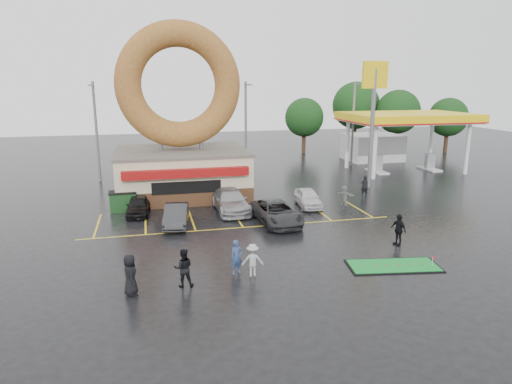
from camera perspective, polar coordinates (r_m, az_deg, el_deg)
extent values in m
plane|color=black|center=(25.71, -0.02, -6.74)|extent=(120.00, 120.00, 0.00)
cube|color=#472B19|center=(37.48, -9.15, 0.57)|extent=(10.00, 8.00, 1.20)
cube|color=beige|center=(37.13, -9.25, 3.21)|extent=(10.00, 8.00, 2.30)
cube|color=#59544C|center=(36.92, -9.32, 5.11)|extent=(10.20, 8.20, 0.20)
cube|color=maroon|center=(32.87, -8.68, 2.33)|extent=(9.00, 0.60, 0.60)
cylinder|color=slate|center=(36.75, -11.87, 6.07)|extent=(0.30, 0.30, 1.20)
cylinder|color=slate|center=(36.98, -6.88, 6.30)|extent=(0.30, 0.30, 1.20)
torus|color=brown|center=(36.54, -9.64, 13.05)|extent=(9.60, 2.00, 9.60)
cylinder|color=silver|center=(44.09, 14.60, 4.77)|extent=(0.40, 0.40, 5.00)
cylinder|color=silver|center=(49.56, 24.91, 4.88)|extent=(0.40, 0.40, 5.00)
cylinder|color=silver|center=(49.41, 11.36, 5.85)|extent=(0.40, 0.40, 5.00)
cylinder|color=silver|center=(54.35, 21.03, 5.90)|extent=(0.40, 0.40, 5.00)
cube|color=silver|center=(48.86, 18.39, 8.59)|extent=(12.00, 8.00, 0.50)
cube|color=yellow|center=(48.84, 18.42, 8.94)|extent=(12.30, 8.30, 0.70)
cube|color=#99999E|center=(47.89, 14.94, 3.48)|extent=(0.90, 0.60, 1.60)
cube|color=#99999E|center=(51.00, 20.90, 3.64)|extent=(0.90, 0.60, 1.60)
cube|color=silver|center=(55.30, 14.31, 5.45)|extent=(6.00, 5.00, 3.00)
cylinder|color=slate|center=(40.23, 14.28, 7.57)|extent=(0.36, 0.36, 10.00)
cube|color=yellow|center=(40.04, 14.66, 13.98)|extent=(2.20, 0.30, 2.20)
cylinder|color=slate|center=(43.89, -19.30, 7.04)|extent=(0.24, 0.24, 9.00)
cylinder|color=slate|center=(42.67, -19.88, 12.50)|extent=(0.12, 2.00, 0.12)
cube|color=slate|center=(41.68, -20.02, 12.41)|extent=(0.40, 0.18, 0.12)
cylinder|color=slate|center=(45.69, -1.29, 8.03)|extent=(0.24, 0.24, 9.00)
cylinder|color=slate|center=(44.49, -1.04, 13.30)|extent=(0.12, 2.00, 0.12)
cube|color=slate|center=(43.52, -0.75, 13.22)|extent=(0.40, 0.18, 0.12)
cylinder|color=slate|center=(50.52, 12.03, 8.27)|extent=(0.24, 0.24, 9.00)
cylinder|color=slate|center=(49.42, 12.78, 13.00)|extent=(0.12, 2.00, 0.12)
cube|color=slate|center=(48.52, 13.30, 12.91)|extent=(0.40, 0.18, 0.12)
cylinder|color=#332114|center=(62.54, 17.09, 6.12)|extent=(0.50, 0.50, 2.88)
sphere|color=black|center=(62.21, 17.33, 9.55)|extent=(5.60, 5.60, 5.60)
cylinder|color=#332114|center=(64.19, 22.63, 5.69)|extent=(0.50, 0.50, 2.52)
sphere|color=black|center=(63.88, 22.90, 8.61)|extent=(4.90, 4.90, 4.90)
cylinder|color=#332114|center=(64.15, 12.19, 6.75)|extent=(0.50, 0.50, 3.24)
sphere|color=black|center=(63.81, 12.38, 10.52)|extent=(6.30, 6.30, 6.30)
cylinder|color=#332114|center=(59.31, 5.98, 6.09)|extent=(0.50, 0.50, 2.52)
sphere|color=black|center=(58.97, 6.06, 9.26)|extent=(4.90, 4.90, 4.90)
imported|color=black|center=(32.53, -14.52, -1.63)|extent=(1.76, 3.81, 1.26)
imported|color=#2C2C2F|center=(29.47, -9.94, -2.89)|extent=(1.97, 4.25, 1.35)
imported|color=#97989C|center=(32.24, -3.22, -1.09)|extent=(2.26, 5.34, 1.54)
imported|color=#29292B|center=(29.50, 2.55, -2.59)|extent=(2.65, 5.27, 1.43)
imported|color=silver|center=(33.71, 6.51, -0.71)|extent=(1.93, 3.98, 1.31)
imported|color=navy|center=(21.88, -2.44, -8.14)|extent=(0.70, 0.57, 1.67)
imported|color=black|center=(20.81, -9.05, -9.35)|extent=(0.89, 0.72, 1.77)
imported|color=#9B9B9E|center=(21.61, -0.43, -8.52)|extent=(1.11, 0.75, 1.60)
imported|color=black|center=(20.51, -15.45, -9.95)|extent=(0.72, 0.98, 1.82)
imported|color=black|center=(26.79, 17.37, -4.51)|extent=(0.70, 1.13, 1.79)
imported|color=gray|center=(34.31, 10.98, -0.44)|extent=(1.24, 1.37, 1.52)
imported|color=black|center=(37.38, 13.41, 0.72)|extent=(0.64, 0.44, 1.69)
cube|color=#18401A|center=(33.77, -16.27, -1.16)|extent=(1.83, 1.24, 1.30)
cube|color=black|center=(23.96, 16.78, -8.84)|extent=(4.77, 2.63, 0.05)
cube|color=#15812E|center=(23.95, 16.79, -8.78)|extent=(4.53, 2.39, 0.03)
cylinder|color=silver|center=(24.32, 21.20, -8.15)|extent=(0.02, 0.02, 0.51)
cube|color=red|center=(24.28, 21.37, -7.68)|extent=(0.14, 0.01, 0.10)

